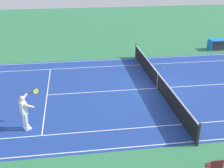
# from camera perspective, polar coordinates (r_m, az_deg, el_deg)

# --- Properties ---
(ground_plane) EXTENTS (60.00, 60.00, 0.00)m
(ground_plane) POSITION_cam_1_polar(r_m,az_deg,el_deg) (17.55, 8.76, -0.81)
(ground_plane) COLOR #2D7247
(court_slab) EXTENTS (24.20, 11.40, 0.00)m
(court_slab) POSITION_cam_1_polar(r_m,az_deg,el_deg) (17.55, 8.76, -0.80)
(court_slab) COLOR navy
(court_slab) RESTS_ON ground_plane
(court_line_markings) EXTENTS (23.85, 11.05, 0.01)m
(court_line_markings) POSITION_cam_1_polar(r_m,az_deg,el_deg) (17.54, 8.76, -0.79)
(court_line_markings) COLOR white
(court_line_markings) RESTS_ON ground_plane
(tennis_net) EXTENTS (0.10, 11.70, 1.08)m
(tennis_net) POSITION_cam_1_polar(r_m,az_deg,el_deg) (17.35, 8.86, 0.67)
(tennis_net) COLOR #2D2D33
(tennis_net) RESTS_ON ground_plane
(tennis_player_near) EXTENTS (0.87, 1.00, 1.70)m
(tennis_player_near) POSITION_cam_1_polar(r_m,az_deg,el_deg) (13.53, -16.65, -4.97)
(tennis_player_near) COLOR white
(tennis_player_near) RESTS_ON ground_plane
(tennis_ball) EXTENTS (0.07, 0.07, 0.07)m
(tennis_ball) POSITION_cam_1_polar(r_m,az_deg,el_deg) (20.65, 9.97, 3.02)
(tennis_ball) COLOR #CCE01E
(tennis_ball) RESTS_ON ground_plane
(spectator_chair_5) EXTENTS (0.44, 0.44, 0.88)m
(spectator_chair_5) POSITION_cam_1_polar(r_m,az_deg,el_deg) (11.06, 19.34, -14.97)
(spectator_chair_5) COLOR #38383D
(spectator_chair_5) RESTS_ON ground_plane
(equipment_cart_tarped) EXTENTS (1.25, 0.84, 0.85)m
(equipment_cart_tarped) POSITION_cam_1_polar(r_m,az_deg,el_deg) (26.01, 19.58, 7.25)
(equipment_cart_tarped) COLOR #2D2D33
(equipment_cart_tarped) RESTS_ON ground_plane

